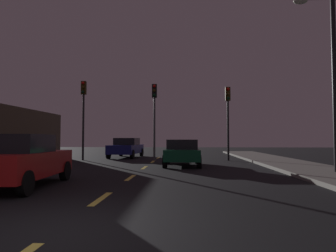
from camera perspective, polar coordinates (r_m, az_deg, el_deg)
name	(u,v)px	position (r m, az deg, el deg)	size (l,w,h in m)	color
ground_plane	(133,176)	(11.61, -6.69, -9.46)	(80.00, 80.00, 0.00)	black
sidewalk_curb_right	(334,175)	(12.70, 29.30, -8.21)	(3.00, 40.00, 0.15)	gray
lane_stripe_second	(101,199)	(7.36, -12.72, -13.43)	(0.16, 1.60, 0.01)	#EACC4C
lane_stripe_third	(130,178)	(11.02, -7.23, -9.80)	(0.16, 1.60, 0.01)	#EACC4C
lane_stripe_fourth	(144,168)	(14.75, -4.55, -7.97)	(0.16, 1.60, 0.01)	#EACC4C
lane_stripe_fifth	(153,162)	(18.51, -2.97, -6.86)	(0.16, 1.60, 0.01)	#EACC4C
lane_stripe_sixth	(158,158)	(22.29, -1.92, -6.13)	(0.16, 1.60, 0.01)	#EACC4C
traffic_signal_left	(83,105)	(20.85, -15.92, 3.90)	(0.32, 0.38, 5.32)	#2D2D30
traffic_signal_center	(154,107)	(19.79, -2.63, 3.68)	(0.32, 0.38, 5.07)	#4C4C51
traffic_signal_right	(228,109)	(19.89, 11.43, 3.24)	(0.32, 0.38, 4.83)	black
car_stopped_ahead	(182,152)	(15.74, 2.74, -5.05)	(1.88, 3.88, 1.38)	#0F4C2D
car_adjacent_lane	(18,160)	(9.80, -26.89, -5.87)	(2.24, 4.15, 1.54)	#B21919
car_oncoming_far	(126,147)	(23.12, -7.99, -4.09)	(2.16, 4.57, 1.49)	navy
street_lamp_right	(328,66)	(13.35, 28.36, 10.03)	(1.60, 0.36, 7.07)	black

